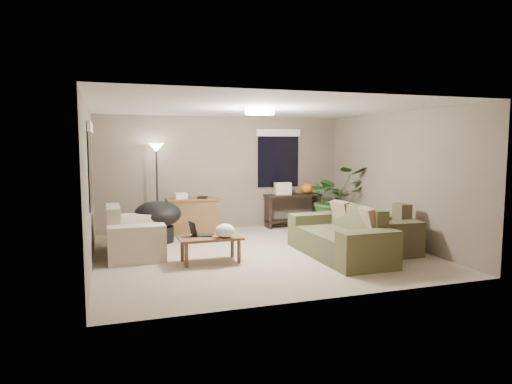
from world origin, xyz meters
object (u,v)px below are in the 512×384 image
object	(u,v)px
console_table	(293,208)
papasan_chair	(158,218)
loveseat	(132,237)
floor_lamp	(156,158)
armchair	(384,236)
main_sofa	(341,239)
houseplant	(335,205)
coffee_table	(210,240)
cat_scratching_post	(378,235)
desk	(193,216)

from	to	relation	value
console_table	papasan_chair	bearing A→B (deg)	-166.94
loveseat	floor_lamp	xyz separation A→B (m)	(0.60, 1.56, 1.30)
armchair	papasan_chair	size ratio (longest dim) A/B	0.88
armchair	main_sofa	bearing A→B (deg)	177.06
armchair	houseplant	xyz separation A→B (m)	(0.21, 2.20, 0.26)
loveseat	coffee_table	world-z (taller)	loveseat
loveseat	houseplant	world-z (taller)	houseplant
coffee_table	cat_scratching_post	world-z (taller)	cat_scratching_post
papasan_chair	cat_scratching_post	world-z (taller)	papasan_chair
houseplant	armchair	bearing A→B (deg)	-95.39
loveseat	coffee_table	bearing A→B (deg)	-39.88
console_table	main_sofa	bearing A→B (deg)	-96.40
loveseat	console_table	world-z (taller)	loveseat
floor_lamp	houseplant	size ratio (longest dim) A/B	1.35
armchair	coffee_table	bearing A→B (deg)	173.39
papasan_chair	floor_lamp	xyz separation A→B (m)	(0.07, 0.71, 1.13)
armchair	houseplant	distance (m)	2.22
loveseat	houseplant	size ratio (longest dim) A/B	1.13
loveseat	houseplant	xyz separation A→B (m)	(4.37, 0.89, 0.26)
papasan_chair	armchair	bearing A→B (deg)	-30.74
armchair	desk	xyz separation A→B (m)	(-2.83, 2.80, 0.08)
loveseat	cat_scratching_post	bearing A→B (deg)	-11.10
coffee_table	floor_lamp	world-z (taller)	floor_lamp
main_sofa	papasan_chair	size ratio (longest dim) A/B	1.94
main_sofa	cat_scratching_post	world-z (taller)	main_sofa
coffee_table	desk	bearing A→B (deg)	85.94
main_sofa	console_table	size ratio (longest dim) A/B	1.69
houseplant	desk	bearing A→B (deg)	168.86
armchair	floor_lamp	size ratio (longest dim) A/B	0.52
coffee_table	floor_lamp	size ratio (longest dim) A/B	0.52
desk	floor_lamp	distance (m)	1.42
main_sofa	console_table	distance (m)	2.86
console_table	cat_scratching_post	bearing A→B (deg)	-74.15
desk	armchair	bearing A→B (deg)	-44.63
main_sofa	armchair	world-z (taller)	same
loveseat	floor_lamp	distance (m)	2.12
coffee_table	papasan_chair	bearing A→B (deg)	109.04
console_table	houseplant	bearing A→B (deg)	-43.93
desk	papasan_chair	world-z (taller)	papasan_chair
main_sofa	coffee_table	world-z (taller)	main_sofa
console_table	papasan_chair	world-z (taller)	papasan_chair
console_table	houseplant	size ratio (longest dim) A/B	0.92
houseplant	cat_scratching_post	size ratio (longest dim) A/B	2.84
cat_scratching_post	main_sofa	bearing A→B (deg)	-157.55
main_sofa	floor_lamp	size ratio (longest dim) A/B	1.15
console_table	floor_lamp	size ratio (longest dim) A/B	0.68
coffee_table	cat_scratching_post	xyz separation A→B (m)	(3.19, 0.11, -0.14)
papasan_chair	floor_lamp	distance (m)	1.34
cat_scratching_post	loveseat	bearing A→B (deg)	168.90
main_sofa	cat_scratching_post	xyz separation A→B (m)	(1.01, 0.42, -0.08)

